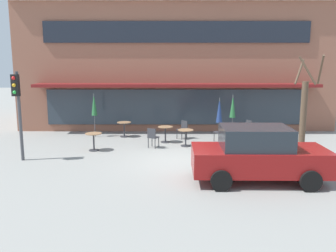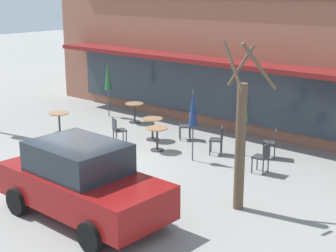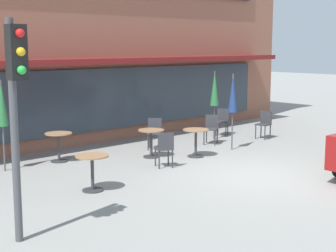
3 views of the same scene
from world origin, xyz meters
name	(u,v)px [view 3 (image 3 of 3)]	position (x,y,z in m)	size (l,w,h in m)	color
ground_plane	(263,175)	(0.00, 0.00, 0.00)	(80.00, 80.00, 0.00)	gray
building_facade	(40,27)	(0.00, 9.96, 3.67)	(17.42, 9.10, 7.35)	#935B47
cafe_table_near_wall	(92,167)	(-3.63, 1.67, 0.52)	(0.70, 0.70, 0.76)	#333338
cafe_table_streetside	(151,139)	(-0.58, 3.26, 0.52)	(0.70, 0.70, 0.76)	#333338
cafe_table_by_tree	(59,142)	(-2.67, 4.52, 0.52)	(0.70, 0.70, 0.76)	#333338
cafe_table_mid_patio	(196,138)	(0.34, 2.48, 0.52)	(0.70, 0.70, 0.76)	#333338
patio_umbrella_green_folded	(233,94)	(1.82, 2.43, 1.63)	(0.28, 0.28, 2.20)	#4C4C51
patio_umbrella_cream_folded	(2,104)	(-4.16, 4.56, 1.63)	(0.28, 0.28, 2.20)	#4C4C51
patio_umbrella_corner_open	(215,89)	(2.67, 3.88, 1.63)	(0.28, 0.28, 2.20)	#4C4C51
cafe_chair_0	(264,123)	(3.99, 2.87, 0.53)	(0.44, 0.44, 0.89)	#333338
cafe_chair_1	(155,131)	(0.29, 4.08, 0.53)	(0.57, 0.57, 0.89)	#333338
cafe_chair_2	(222,120)	(3.50, 4.23, 0.53)	(0.54, 0.54, 0.89)	#333338
cafe_chair_3	(211,127)	(2.05, 3.45, 0.53)	(0.54, 0.54, 0.89)	#333338
cafe_chair_4	(165,147)	(-1.13, 2.14, 0.53)	(0.54, 0.54, 0.89)	#333338
traffic_light_pole	(16,94)	(-6.07, 0.06, 2.30)	(0.26, 0.44, 3.40)	#47474C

